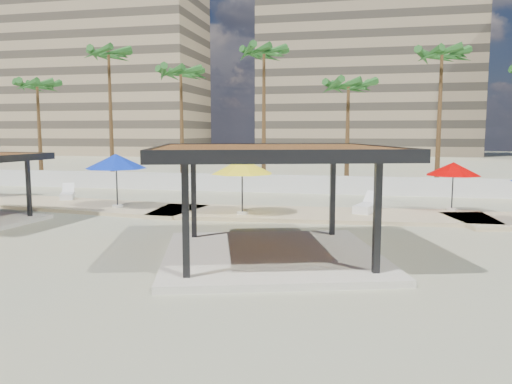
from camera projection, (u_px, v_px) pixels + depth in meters
ground at (240, 247)px, 17.66m from camera, size 200.00×200.00×0.00m
promenade at (317, 213)px, 24.66m from camera, size 44.45×7.97×0.24m
boundary_wall at (299, 184)px, 33.10m from camera, size 56.00×0.30×1.20m
building_west at (108, 70)px, 90.73m from camera, size 34.00×16.00×32.40m
building_mid at (366, 76)px, 90.76m from camera, size 38.00×16.00×30.40m
pavilion_central at (272, 192)px, 15.75m from camera, size 8.89×8.89×3.61m
umbrella_b at (242, 166)px, 23.28m from camera, size 3.63×3.63×2.64m
umbrella_c at (453, 169)px, 24.51m from camera, size 3.36×3.36×2.39m
umbrella_f at (116, 161)px, 25.38m from camera, size 4.09×4.09×2.76m
lounger_a at (68, 195)px, 29.31m from camera, size 1.61×2.19×0.80m
lounger_b at (367, 207)px, 24.41m from camera, size 1.41×2.49×0.90m
palm_a at (37, 89)px, 38.99m from camera, size 3.00×3.00×8.53m
palm_b at (109, 59)px, 37.85m from camera, size 3.00×3.00×10.81m
palm_c at (181, 77)px, 36.17m from camera, size 3.00×3.00×9.17m
palm_d at (264, 58)px, 35.52m from camera, size 3.00×3.00×10.53m
palm_e at (348, 90)px, 34.04m from camera, size 3.00×3.00×8.03m
palm_f at (442, 60)px, 32.74m from camera, size 3.00×3.00×9.96m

